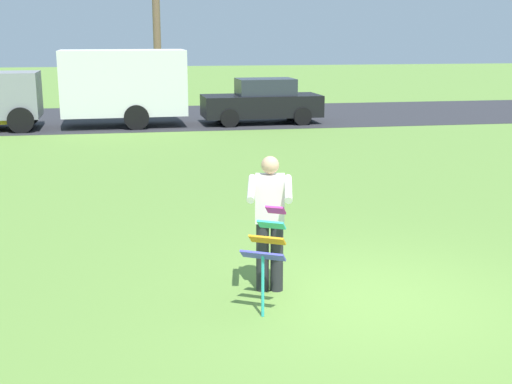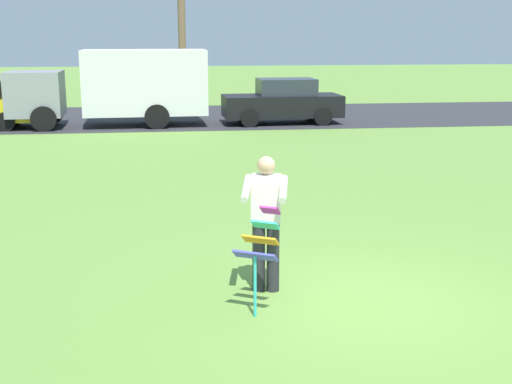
% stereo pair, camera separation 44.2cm
% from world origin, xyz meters
% --- Properties ---
extents(ground_plane, '(120.00, 120.00, 0.00)m').
position_xyz_m(ground_plane, '(0.00, 0.00, 0.00)').
color(ground_plane, olive).
extents(road_strip, '(120.00, 8.00, 0.01)m').
position_xyz_m(road_strip, '(0.00, 18.88, 0.01)').
color(road_strip, '#2D2D33').
rests_on(road_strip, ground).
extents(person_kite_flyer, '(0.64, 0.72, 1.73)m').
position_xyz_m(person_kite_flyer, '(-1.19, 0.52, 0.95)').
color(person_kite_flyer, '#26262B').
rests_on(person_kite_flyer, ground).
extents(kite_held, '(0.62, 0.73, 1.21)m').
position_xyz_m(kite_held, '(-1.34, -0.11, 0.82)').
color(kite_held, '#D83399').
rests_on(kite_held, ground).
extents(parked_truck_grey_van, '(6.76, 2.27, 2.62)m').
position_xyz_m(parked_truck_grey_van, '(-4.02, 16.48, 1.41)').
color(parked_truck_grey_van, gray).
rests_on(parked_truck_grey_van, ground).
extents(parked_car_black, '(4.26, 1.96, 1.60)m').
position_xyz_m(parked_car_black, '(1.65, 16.48, 0.77)').
color(parked_car_black, black).
rests_on(parked_car_black, ground).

